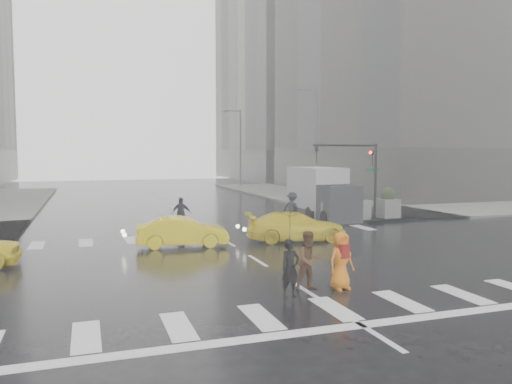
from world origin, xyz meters
name	(u,v)px	position (x,y,z in m)	size (l,w,h in m)	color
ground	(258,261)	(0.00, 0.00, 0.00)	(120.00, 120.00, 0.00)	black
sidewalk_ne	(412,200)	(19.50, 17.50, 0.07)	(35.00, 35.00, 0.15)	gray
building_ne	(437,6)	(29.00, 27.00, 19.21)	(26.05, 26.05, 42.00)	gray
building_ne_far	(315,76)	(29.00, 56.00, 16.27)	(26.05, 26.05, 36.00)	gray
road_markings	(258,261)	(0.00, 0.00, 0.01)	(18.00, 48.00, 0.01)	silver
traffic_signal_pole	(361,166)	(9.01, 8.01, 3.22)	(4.45, 0.42, 4.50)	black
street_lamp_near	(315,140)	(10.87, 18.00, 4.95)	(2.15, 0.22, 9.00)	#59595B
street_lamp_far	(239,145)	(10.87, 38.00, 4.95)	(2.15, 0.22, 9.00)	#59595B
planter_west	(327,206)	(7.00, 8.20, 0.98)	(1.10, 1.10, 1.80)	gray
planter_mid	(358,205)	(9.00, 8.20, 0.98)	(1.10, 1.10, 1.80)	gray
planter_east	(388,204)	(11.00, 8.20, 0.98)	(1.10, 1.10, 1.80)	gray
pedestrian_black	(290,238)	(-0.65, -4.63, 1.63)	(1.14, 1.15, 2.43)	black
pedestrian_brown	(310,261)	(0.14, -4.17, 0.86)	(0.83, 0.65, 1.71)	#4B311B
pedestrian_orange	(341,261)	(1.04, -4.42, 0.85)	(0.90, 0.67, 1.68)	orange
pedestrian_far_a	(181,214)	(-1.29, 8.38, 0.85)	(0.99, 0.60, 1.69)	black
pedestrian_far_b	(292,208)	(4.96, 8.45, 0.90)	(1.16, 0.64, 1.79)	black
taxi_mid	(183,232)	(-2.09, 3.71, 0.63)	(1.34, 3.85, 1.27)	yellow
taxi_rear	(296,226)	(3.03, 3.45, 0.66)	(1.84, 4.00, 1.31)	yellow
box_truck	(322,192)	(7.50, 9.81, 1.65)	(2.18, 5.82, 3.09)	#BDBDBF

